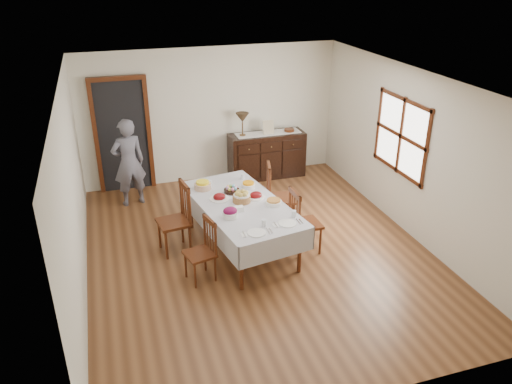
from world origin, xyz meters
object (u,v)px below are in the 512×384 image
object	(u,v)px
chair_left_near	(203,250)
table_lamp	(242,118)
chair_right_near	(303,221)
sideboard	(267,155)
chair_left_far	(177,218)
person	(128,160)
dining_table	(241,208)
chair_right_far	(278,195)

from	to	relation	value
chair_left_near	table_lamp	size ratio (longest dim) A/B	1.96
chair_right_near	table_lamp	size ratio (longest dim) A/B	2.22
sideboard	table_lamp	world-z (taller)	table_lamp
chair_left_far	person	world-z (taller)	person
dining_table	sideboard	world-z (taller)	sideboard
chair_right_far	sideboard	xyz separation A→B (m)	(0.48, 2.00, -0.09)
chair_left_far	chair_right_far	bearing A→B (deg)	91.83
chair_right_near	sideboard	xyz separation A→B (m)	(0.41, 2.91, -0.06)
dining_table	sideboard	bearing A→B (deg)	53.84
chair_left_near	sideboard	bearing A→B (deg)	133.33
dining_table	chair_right_far	distance (m)	0.97
dining_table	sideboard	size ratio (longest dim) A/B	1.59
chair_right_near	person	size ratio (longest dim) A/B	0.60
chair_left_near	chair_right_near	size ratio (longest dim) A/B	0.88
dining_table	chair_left_near	distance (m)	0.97
chair_right_near	chair_right_far	size ratio (longest dim) A/B	0.95
chair_left_near	chair_left_far	xyz separation A→B (m)	(-0.21, 0.85, 0.09)
sideboard	table_lamp	bearing A→B (deg)	178.39
chair_right_far	person	distance (m)	2.73
chair_left_far	person	xyz separation A→B (m)	(-0.53, 1.84, 0.30)
chair_left_far	person	bearing A→B (deg)	-172.26
chair_left_far	table_lamp	world-z (taller)	table_lamp
table_lamp	chair_left_far	bearing A→B (deg)	-126.00
sideboard	person	xyz separation A→B (m)	(-2.72, -0.47, 0.39)
person	table_lamp	xyz separation A→B (m)	(2.23, 0.49, 0.41)
dining_table	chair_right_near	bearing A→B (deg)	-32.17
dining_table	person	bearing A→B (deg)	115.21
chair_right_near	table_lamp	bearing A→B (deg)	0.55
chair_left_near	chair_right_near	xyz separation A→B (m)	(1.57, 0.26, 0.06)
chair_left_near	sideboard	xyz separation A→B (m)	(1.98, 3.17, -0.00)
chair_left_near	chair_left_far	distance (m)	0.88
dining_table	chair_right_near	size ratio (longest dim) A/B	2.36
chair_right_near	person	bearing A→B (deg)	42.42
chair_left_far	person	distance (m)	1.94
table_lamp	chair_left_near	bearing A→B (deg)	-115.02
dining_table	sideboard	distance (m)	2.86
chair_right_near	sideboard	bearing A→B (deg)	-9.18
chair_left_near	table_lamp	xyz separation A→B (m)	(1.48, 3.18, 0.81)
dining_table	chair_left_far	world-z (taller)	chair_left_far
dining_table	person	size ratio (longest dim) A/B	1.42
chair_right_near	dining_table	bearing A→B (deg)	66.50
chair_right_far	table_lamp	bearing A→B (deg)	14.69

